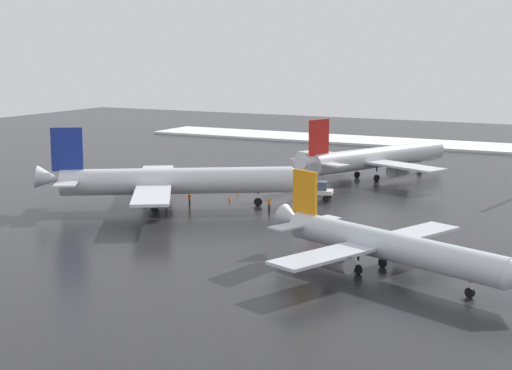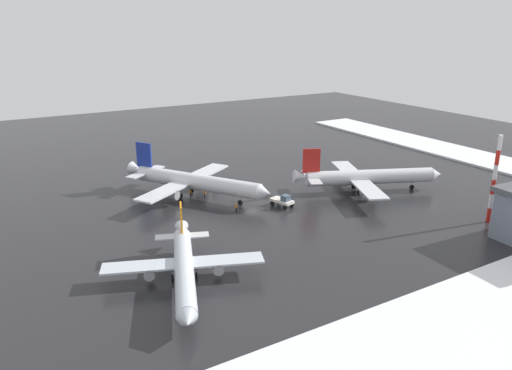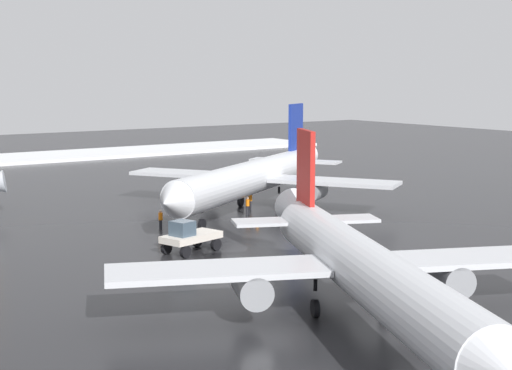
{
  "view_description": "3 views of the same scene",
  "coord_description": "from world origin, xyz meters",
  "px_view_note": "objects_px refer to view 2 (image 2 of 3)",
  "views": [
    {
      "loc": [
        -87.55,
        -44.15,
        19.24
      ],
      "look_at": [
        -1.3,
        0.21,
        2.27
      ],
      "focal_mm": 55.0,
      "sensor_mm": 36.0,
      "label": 1
    },
    {
      "loc": [
        -46.88,
        -80.55,
        33.6
      ],
      "look_at": [
        0.1,
        -1.67,
        3.75
      ],
      "focal_mm": 35.0,
      "sensor_mm": 36.0,
      "label": 2
    },
    {
      "loc": [
        53.05,
        -34.33,
        13.09
      ],
      "look_at": [
        -6.91,
        7.31,
        2.8
      ],
      "focal_mm": 55.0,
      "sensor_mm": 36.0,
      "label": 3
    }
  ],
  "objects_px": {
    "ground_crew_beside_wing": "(190,192)",
    "traffic_cone_near_nose": "(251,190)",
    "ground_crew_mid_apron": "(205,193)",
    "airplane_distant_tail": "(366,177)",
    "pushback_tug": "(283,200)",
    "airplane_parked_starboard": "(184,267)",
    "traffic_cone_mid_line": "(235,195)",
    "airplane_foreground_jet": "(194,181)",
    "ground_crew_near_tug": "(236,207)",
    "antenna_mast": "(494,180)"
  },
  "relations": [
    {
      "from": "airplane_distant_tail",
      "to": "pushback_tug",
      "type": "distance_m",
      "value": 20.13
    },
    {
      "from": "airplane_distant_tail",
      "to": "ground_crew_beside_wing",
      "type": "distance_m",
      "value": 36.49
    },
    {
      "from": "pushback_tug",
      "to": "traffic_cone_near_nose",
      "type": "height_order",
      "value": "pushback_tug"
    },
    {
      "from": "ground_crew_beside_wing",
      "to": "ground_crew_near_tug",
      "type": "height_order",
      "value": "same"
    },
    {
      "from": "ground_crew_beside_wing",
      "to": "ground_crew_near_tug",
      "type": "bearing_deg",
      "value": -145.58
    },
    {
      "from": "traffic_cone_near_nose",
      "to": "antenna_mast",
      "type": "bearing_deg",
      "value": -52.66
    },
    {
      "from": "ground_crew_near_tug",
      "to": "antenna_mast",
      "type": "xyz_separation_m",
      "value": [
        35.93,
        -27.38,
        6.9
      ]
    },
    {
      "from": "ground_crew_beside_wing",
      "to": "traffic_cone_mid_line",
      "type": "distance_m",
      "value": 8.98
    },
    {
      "from": "airplane_distant_tail",
      "to": "traffic_cone_near_nose",
      "type": "distance_m",
      "value": 24.17
    },
    {
      "from": "airplane_foreground_jet",
      "to": "ground_crew_mid_apron",
      "type": "xyz_separation_m",
      "value": [
        1.62,
        -1.59,
        -2.31
      ]
    },
    {
      "from": "pushback_tug",
      "to": "traffic_cone_mid_line",
      "type": "relative_size",
      "value": 9.12
    },
    {
      "from": "ground_crew_mid_apron",
      "to": "traffic_cone_mid_line",
      "type": "xyz_separation_m",
      "value": [
        5.4,
        -2.65,
        -0.7
      ]
    },
    {
      "from": "airplane_distant_tail",
      "to": "airplane_parked_starboard",
      "type": "bearing_deg",
      "value": -136.67
    },
    {
      "from": "traffic_cone_near_nose",
      "to": "ground_crew_beside_wing",
      "type": "bearing_deg",
      "value": 165.52
    },
    {
      "from": "ground_crew_beside_wing",
      "to": "traffic_cone_near_nose",
      "type": "relative_size",
      "value": 3.11
    },
    {
      "from": "antenna_mast",
      "to": "traffic_cone_near_nose",
      "type": "xyz_separation_m",
      "value": [
        -27.6,
        36.19,
        -7.59
      ]
    },
    {
      "from": "airplane_parked_starboard",
      "to": "ground_crew_mid_apron",
      "type": "relative_size",
      "value": 14.96
    },
    {
      "from": "airplane_foreground_jet",
      "to": "traffic_cone_near_nose",
      "type": "bearing_deg",
      "value": 43.85
    },
    {
      "from": "pushback_tug",
      "to": "ground_crew_near_tug",
      "type": "distance_m",
      "value": 9.23
    },
    {
      "from": "ground_crew_mid_apron",
      "to": "ground_crew_near_tug",
      "type": "height_order",
      "value": "same"
    },
    {
      "from": "airplane_parked_starboard",
      "to": "ground_crew_near_tug",
      "type": "distance_m",
      "value": 28.15
    },
    {
      "from": "pushback_tug",
      "to": "ground_crew_beside_wing",
      "type": "xyz_separation_m",
      "value": [
        -12.95,
        14.36,
        -0.31
      ]
    },
    {
      "from": "pushback_tug",
      "to": "traffic_cone_mid_line",
      "type": "height_order",
      "value": "pushback_tug"
    },
    {
      "from": "pushback_tug",
      "to": "traffic_cone_near_nose",
      "type": "relative_size",
      "value": 9.12
    },
    {
      "from": "airplane_distant_tail",
      "to": "ground_crew_mid_apron",
      "type": "distance_m",
      "value": 33.59
    },
    {
      "from": "airplane_foreground_jet",
      "to": "ground_crew_beside_wing",
      "type": "bearing_deg",
      "value": -146.11
    },
    {
      "from": "pushback_tug",
      "to": "traffic_cone_mid_line",
      "type": "distance_m",
      "value": 11.17
    },
    {
      "from": "airplane_distant_tail",
      "to": "pushback_tug",
      "type": "bearing_deg",
      "value": -159.46
    },
    {
      "from": "ground_crew_beside_wing",
      "to": "ground_crew_mid_apron",
      "type": "bearing_deg",
      "value": -113.45
    },
    {
      "from": "airplane_foreground_jet",
      "to": "airplane_parked_starboard",
      "type": "xyz_separation_m",
      "value": [
        -15.82,
        -32.26,
        -0.67
      ]
    },
    {
      "from": "airplane_foreground_jet",
      "to": "ground_crew_near_tug",
      "type": "bearing_deg",
      "value": -16.36
    },
    {
      "from": "airplane_distant_tail",
      "to": "pushback_tug",
      "type": "relative_size",
      "value": 6.04
    },
    {
      "from": "airplane_distant_tail",
      "to": "pushback_tug",
      "type": "height_order",
      "value": "airplane_distant_tail"
    },
    {
      "from": "ground_crew_beside_wing",
      "to": "ground_crew_mid_apron",
      "type": "relative_size",
      "value": 1.0
    },
    {
      "from": "traffic_cone_mid_line",
      "to": "traffic_cone_near_nose",
      "type": "bearing_deg",
      "value": 16.27
    },
    {
      "from": "pushback_tug",
      "to": "traffic_cone_near_nose",
      "type": "bearing_deg",
      "value": 167.83
    },
    {
      "from": "ground_crew_near_tug",
      "to": "traffic_cone_near_nose",
      "type": "height_order",
      "value": "ground_crew_near_tug"
    },
    {
      "from": "airplane_parked_starboard",
      "to": "ground_crew_beside_wing",
      "type": "relative_size",
      "value": 14.96
    },
    {
      "from": "airplane_parked_starboard",
      "to": "traffic_cone_mid_line",
      "type": "distance_m",
      "value": 36.22
    },
    {
      "from": "airplane_distant_tail",
      "to": "traffic_cone_near_nose",
      "type": "bearing_deg",
      "value": 172.95
    },
    {
      "from": "airplane_distant_tail",
      "to": "pushback_tug",
      "type": "xyz_separation_m",
      "value": [
        -20.01,
        1.13,
        -1.86
      ]
    },
    {
      "from": "ground_crew_beside_wing",
      "to": "antenna_mast",
      "type": "xyz_separation_m",
      "value": [
        39.96,
        -39.38,
        6.9
      ]
    },
    {
      "from": "traffic_cone_near_nose",
      "to": "ground_crew_mid_apron",
      "type": "bearing_deg",
      "value": 172.66
    },
    {
      "from": "ground_crew_mid_apron",
      "to": "traffic_cone_near_nose",
      "type": "height_order",
      "value": "ground_crew_mid_apron"
    },
    {
      "from": "airplane_parked_starboard",
      "to": "ground_crew_mid_apron",
      "type": "height_order",
      "value": "airplane_parked_starboard"
    },
    {
      "from": "pushback_tug",
      "to": "airplane_parked_starboard",
      "type": "bearing_deg",
      "value": -72.25
    },
    {
      "from": "airplane_foreground_jet",
      "to": "ground_crew_mid_apron",
      "type": "relative_size",
      "value": 17.39
    },
    {
      "from": "pushback_tug",
      "to": "ground_crew_beside_wing",
      "type": "distance_m",
      "value": 19.34
    },
    {
      "from": "airplane_distant_tail",
      "to": "traffic_cone_near_nose",
      "type": "relative_size",
      "value": 55.12
    },
    {
      "from": "airplane_parked_starboard",
      "to": "antenna_mast",
      "type": "bearing_deg",
      "value": 104.31
    }
  ]
}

